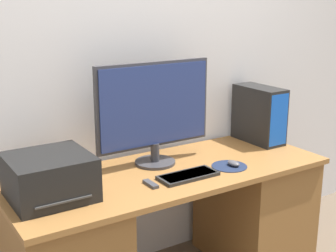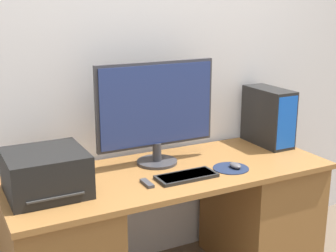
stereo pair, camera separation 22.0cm
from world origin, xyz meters
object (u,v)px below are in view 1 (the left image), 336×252
object	(u,v)px
monitor	(154,109)
mouse	(234,163)
keyboard	(188,175)
printer	(49,177)
remote_control	(151,184)
computer_tower	(259,114)

from	to	relation	value
monitor	mouse	distance (m)	0.53
keyboard	mouse	bearing A→B (deg)	-0.33
mouse	printer	distance (m)	1.01
printer	remote_control	distance (m)	0.50
computer_tower	printer	xyz separation A→B (m)	(-1.44, -0.14, -0.08)
keyboard	computer_tower	bearing A→B (deg)	20.42
keyboard	printer	size ratio (longest dim) A/B	0.86
mouse	remote_control	size ratio (longest dim) A/B	0.74
keyboard	printer	bearing A→B (deg)	168.75
computer_tower	printer	distance (m)	1.45
monitor	remote_control	bearing A→B (deg)	-124.64
monitor	remote_control	distance (m)	0.45
keyboard	remote_control	world-z (taller)	keyboard
keyboard	mouse	world-z (taller)	mouse
monitor	keyboard	distance (m)	0.41
keyboard	computer_tower	world-z (taller)	computer_tower
printer	remote_control	size ratio (longest dim) A/B	3.39
printer	remote_control	world-z (taller)	printer
printer	remote_control	bearing A→B (deg)	-15.21
keyboard	mouse	distance (m)	0.31
keyboard	computer_tower	xyz separation A→B (m)	(0.75, 0.28, 0.17)
computer_tower	remote_control	world-z (taller)	computer_tower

